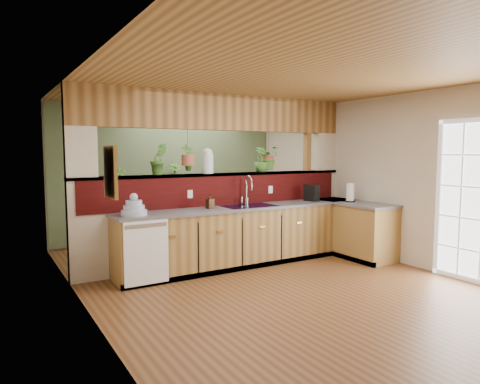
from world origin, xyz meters
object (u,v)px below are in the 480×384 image
shelving_console (151,216)px  soap_dispenser (210,201)px  faucet (248,189)px  paper_towel (350,193)px  dish_stack (134,209)px  glass_jar (208,161)px  coffee_maker (312,194)px

shelving_console → soap_dispenser: bearing=-80.3°
faucet → paper_towel: (1.62, -0.59, -0.10)m
paper_towel → shelving_console: bearing=132.1°
dish_stack → shelving_console: size_ratio=0.23×
faucet → dish_stack: size_ratio=1.36×
faucet → soap_dispenser: (-0.72, -0.12, -0.14)m
paper_towel → glass_jar: (-2.21, 0.81, 0.53)m
faucet → dish_stack: 1.90m
faucet → soap_dispenser: faucet is taller
dish_stack → soap_dispenser: (1.15, 0.10, 0.01)m
soap_dispenser → shelving_console: (-0.10, 2.24, -0.51)m
dish_stack → glass_jar: (1.30, 0.45, 0.59)m
coffee_maker → glass_jar: (-1.75, 0.39, 0.56)m
paper_towel → shelving_console: (-2.45, 2.71, -0.55)m
soap_dispenser → dish_stack: bearing=-174.9°
faucet → paper_towel: size_ratio=1.40×
soap_dispenser → glass_jar: (0.14, 0.34, 0.58)m
soap_dispenser → shelving_console: 2.30m
glass_jar → shelving_console: 2.20m
glass_jar → soap_dispenser: bearing=-112.7°
soap_dispenser → glass_jar: glass_jar is taller
coffee_maker → glass_jar: size_ratio=0.71×
faucet → coffee_maker: size_ratio=1.67×
glass_jar → shelving_console: bearing=97.2°
glass_jar → shelving_console: size_ratio=0.27×
paper_towel → shelving_console: size_ratio=0.23×
shelving_console → glass_jar: bearing=-75.6°
dish_stack → shelving_console: 2.62m
soap_dispenser → faucet: bearing=9.7°
glass_jar → faucet: bearing=-20.6°
dish_stack → coffee_maker: 3.05m
faucet → shelving_console: faucet is taller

